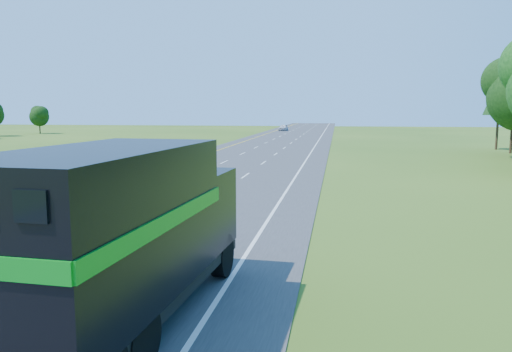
% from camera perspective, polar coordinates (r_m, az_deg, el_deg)
% --- Properties ---
extents(road, '(15.00, 260.00, 0.04)m').
position_cam_1_polar(road, '(48.52, -0.75, 1.91)').
color(road, '#38383A').
rests_on(road, ground).
extents(lane_markings, '(11.15, 260.00, 0.01)m').
position_cam_1_polar(lane_markings, '(48.51, -0.75, 1.94)').
color(lane_markings, yellow).
rests_on(lane_markings, road).
extents(horse_truck, '(3.33, 9.26, 4.04)m').
position_cam_1_polar(horse_truck, '(11.35, -15.16, -6.13)').
color(horse_truck, black).
rests_on(horse_truck, road).
extents(white_suv, '(3.20, 6.60, 1.81)m').
position_cam_1_polar(white_suv, '(37.22, -10.33, 1.48)').
color(white_suv, white).
rests_on(white_suv, road).
extents(far_car, '(2.06, 4.35, 1.44)m').
position_cam_1_polar(far_car, '(113.91, 3.15, 5.56)').
color(far_car, silver).
rests_on(far_car, road).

